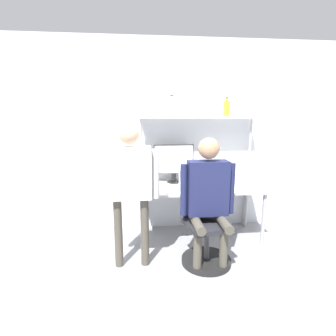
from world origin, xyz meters
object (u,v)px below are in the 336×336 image
object	(u,v)px
person_standing	(130,179)
bottle_amber	(227,108)
monitor	(174,161)
laptop	(192,184)
person_seated	(208,191)
bottle_clear	(172,107)
office_chair	(205,237)
cell_phone	(214,188)

from	to	relation	value
person_standing	bottle_amber	distance (m)	1.73
monitor	laptop	distance (m)	0.47
person_standing	monitor	bearing A→B (deg)	56.17
person_seated	bottle_clear	bearing A→B (deg)	107.87
monitor	person_seated	bearing A→B (deg)	-73.53
monitor	bottle_amber	size ratio (longest dim) A/B	2.15
laptop	bottle_clear	distance (m)	1.07
office_chair	bottle_clear	size ratio (longest dim) A/B	3.31
monitor	office_chair	distance (m)	1.16
laptop	person_seated	xyz separation A→B (m)	(0.07, -0.54, 0.06)
bottle_clear	laptop	bearing A→B (deg)	-59.11
cell_phone	bottle_amber	xyz separation A→B (m)	(0.24, 0.39, 1.02)
laptop	person_standing	xyz separation A→B (m)	(-0.77, -0.49, 0.21)
cell_phone	person_standing	distance (m)	1.19
bottle_clear	cell_phone	bearing A→B (deg)	-37.14
laptop	cell_phone	size ratio (longest dim) A/B	2.25
person_standing	bottle_amber	xyz separation A→B (m)	(1.30, 0.87, 0.75)
bottle_clear	office_chair	bearing A→B (deg)	-71.80
monitor	person_seated	size ratio (longest dim) A/B	0.39
person_seated	person_standing	bearing A→B (deg)	176.43
cell_phone	person_standing	xyz separation A→B (m)	(-1.06, -0.48, 0.27)
monitor	bottle_amber	world-z (taller)	bottle_amber
cell_phone	person_seated	size ratio (longest dim) A/B	0.11
cell_phone	bottle_amber	distance (m)	1.12
monitor	laptop	size ratio (longest dim) A/B	1.64
office_chair	laptop	bearing A→B (deg)	97.18
office_chair	person_standing	world-z (taller)	person_standing
office_chair	bottle_amber	distance (m)	1.77
person_seated	bottle_amber	distance (m)	1.37
person_seated	person_standing	xyz separation A→B (m)	(-0.84, 0.05, 0.15)
person_standing	bottle_amber	bearing A→B (deg)	33.66
cell_phone	person_seated	distance (m)	0.58
person_standing	bottle_clear	size ratio (longest dim) A/B	5.51
laptop	office_chair	size ratio (longest dim) A/B	0.36
laptop	monitor	bearing A→B (deg)	118.51
cell_phone	person_seated	bearing A→B (deg)	-112.50
office_chair	monitor	bearing A→B (deg)	106.75
monitor	bottle_amber	xyz separation A→B (m)	(0.73, 0.02, 0.72)
monitor	office_chair	xyz separation A→B (m)	(0.26, -0.86, -0.74)
bottle_clear	person_standing	bearing A→B (deg)	-122.00
monitor	person_standing	bearing A→B (deg)	-123.83
office_chair	bottle_amber	size ratio (longest dim) A/B	3.66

